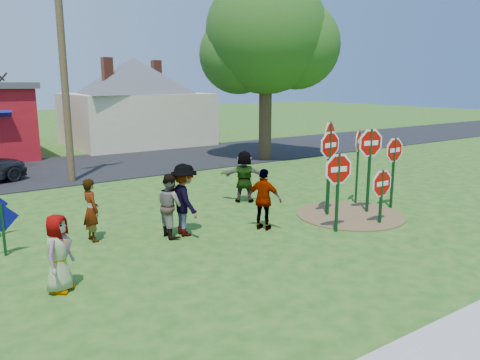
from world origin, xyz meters
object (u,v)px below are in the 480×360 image
(stop_sign_a, at_px, (338,176))
(leafy_tree, at_px, (269,40))
(stop_sign_b, at_px, (329,144))
(stop_sign_d, at_px, (358,148))
(utility_pole, at_px, (63,61))
(stop_sign_c, at_px, (370,151))
(person_b, at_px, (91,210))
(person_a, at_px, (59,253))

(stop_sign_a, height_order, leafy_tree, leafy_tree)
(stop_sign_a, height_order, stop_sign_b, stop_sign_b)
(leafy_tree, bearing_deg, stop_sign_d, -109.37)
(stop_sign_a, bearing_deg, utility_pole, 122.66)
(stop_sign_a, distance_m, stop_sign_b, 2.00)
(stop_sign_c, bearing_deg, stop_sign_d, 71.20)
(stop_sign_c, bearing_deg, utility_pole, 134.01)
(stop_sign_d, distance_m, person_b, 8.44)
(stop_sign_c, xyz_separation_m, utility_pole, (-6.24, 9.67, 2.81))
(stop_sign_b, xyz_separation_m, leafy_tree, (4.59, 8.94, 3.81))
(stop_sign_d, bearing_deg, utility_pole, 100.40)
(person_a, relative_size, leafy_tree, 0.17)
(stop_sign_b, xyz_separation_m, stop_sign_c, (0.99, -0.72, -0.23))
(stop_sign_a, bearing_deg, person_a, -172.24)
(leafy_tree, bearing_deg, stop_sign_a, -118.85)
(stop_sign_b, distance_m, utility_pole, 10.70)
(stop_sign_d, relative_size, person_b, 1.60)
(stop_sign_b, distance_m, person_a, 8.35)
(stop_sign_b, height_order, person_b, stop_sign_b)
(person_b, relative_size, leafy_tree, 0.17)
(stop_sign_c, relative_size, stop_sign_d, 1.07)
(person_b, xyz_separation_m, utility_pole, (1.50, 7.48, 3.91))
(stop_sign_a, bearing_deg, stop_sign_d, 43.91)
(person_a, bearing_deg, stop_sign_d, -39.93)
(stop_sign_a, distance_m, person_a, 7.06)
(stop_sign_b, height_order, stop_sign_c, stop_sign_b)
(stop_sign_a, xyz_separation_m, person_b, (-5.59, 2.98, -0.74))
(person_a, bearing_deg, leafy_tree, -9.38)
(stop_sign_d, bearing_deg, stop_sign_a, -174.78)
(stop_sign_a, relative_size, person_b, 1.42)
(person_a, distance_m, utility_pole, 11.16)
(stop_sign_a, distance_m, person_b, 6.38)
(leafy_tree, bearing_deg, person_a, -141.86)
(stop_sign_d, distance_m, leafy_tree, 10.11)
(stop_sign_a, relative_size, stop_sign_d, 0.89)
(stop_sign_b, height_order, leafy_tree, leafy_tree)
(stop_sign_d, distance_m, utility_pole, 11.42)
(stop_sign_a, height_order, stop_sign_d, stop_sign_d)
(stop_sign_b, relative_size, utility_pole, 0.33)
(stop_sign_c, bearing_deg, person_a, -166.60)
(stop_sign_b, bearing_deg, stop_sign_c, -60.60)
(stop_sign_d, xyz_separation_m, person_b, (-8.28, 1.26, -1.06))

